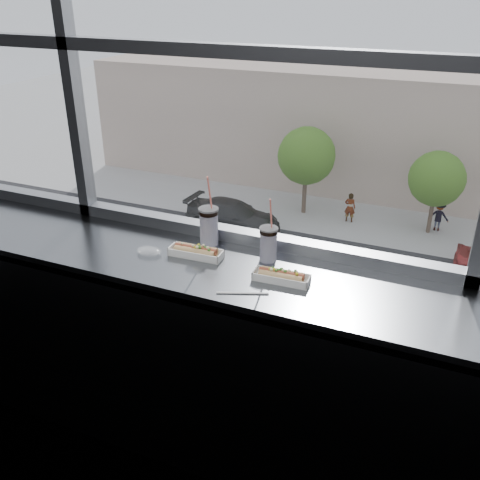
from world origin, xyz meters
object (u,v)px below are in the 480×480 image
at_px(car_far_a, 233,211).
at_px(soda_cup_left, 209,224).
at_px(hotdog_tray_right, 281,276).
at_px(car_near_a, 116,264).
at_px(pedestrian_a, 350,205).
at_px(loose_straw, 243,293).
at_px(hotdog_tray_left, 196,251).
at_px(wrapper, 149,251).
at_px(car_near_c, 426,333).
at_px(tree_center, 437,179).
at_px(car_near_b, 214,284).
at_px(tree_left, 306,156).
at_px(soda_cup_right, 268,242).
at_px(pedestrian_b, 439,213).

bearing_deg(car_far_a, soda_cup_left, -152.15).
height_order(hotdog_tray_right, car_near_a, hotdog_tray_right).
height_order(car_far_a, pedestrian_a, car_far_a).
bearing_deg(loose_straw, pedestrian_a, 78.68).
xyz_separation_m(hotdog_tray_left, wrapper, (-0.22, -0.06, -0.01)).
relative_size(car_near_c, tree_center, 1.34).
relative_size(loose_straw, car_far_a, 0.03).
bearing_deg(car_near_b, car_far_a, 17.81).
relative_size(hotdog_tray_left, tree_left, 0.05).
height_order(pedestrian_a, tree_left, tree_left).
bearing_deg(hotdog_tray_right, car_near_a, 126.92).
xyz_separation_m(car_near_b, car_near_c, (8.99, 0.00, -0.06)).
bearing_deg(soda_cup_left, soda_cup_right, -8.34).
height_order(loose_straw, car_near_c, loose_straw).
bearing_deg(pedestrian_a, car_near_a, 53.85).
height_order(car_near_b, tree_left, tree_left).
relative_size(hotdog_tray_right, pedestrian_a, 0.11).
xyz_separation_m(hotdog_tray_left, car_near_b, (-7.97, 16.24, -10.92)).
relative_size(car_near_a, tree_left, 1.17).
xyz_separation_m(soda_cup_left, loose_straw, (0.34, -0.37, -0.10)).
distance_m(wrapper, car_near_c, 19.68).
bearing_deg(pedestrian_a, pedestrian_b, -171.20).
xyz_separation_m(hotdog_tray_left, tree_left, (-7.50, 28.24, -8.40)).
height_order(hotdog_tray_right, wrapper, hotdog_tray_right).
relative_size(soda_cup_right, pedestrian_b, 0.15).
bearing_deg(soda_cup_left, car_near_b, 116.36).
height_order(soda_cup_right, tree_left, soda_cup_right).
bearing_deg(car_near_a, pedestrian_b, -48.10).
relative_size(tree_left, tree_center, 1.12).
relative_size(car_far_a, tree_left, 1.21).
distance_m(soda_cup_right, loose_straw, 0.33).
xyz_separation_m(hotdog_tray_right, car_near_b, (-8.42, 16.30, -10.92)).
bearing_deg(hotdog_tray_right, car_near_b, 114.46).
height_order(hotdog_tray_left, soda_cup_left, soda_cup_left).
relative_size(wrapper, tree_center, 0.02).
bearing_deg(tree_center, wrapper, -90.55).
bearing_deg(car_near_c, hotdog_tray_left, 168.95).
xyz_separation_m(wrapper, car_near_a, (-12.90, 16.30, -10.98)).
bearing_deg(car_near_b, pedestrian_a, -16.63).
relative_size(soda_cup_left, car_near_c, 0.05).
xyz_separation_m(car_near_c, pedestrian_b, (-0.54, 12.51, -0.04)).
distance_m(wrapper, pedestrian_b, 30.85).
bearing_deg(car_far_a, soda_cup_right, -151.54).
relative_size(hotdog_tray_right, car_far_a, 0.04).
xyz_separation_m(pedestrian_b, tree_left, (-7.97, -0.51, 2.61)).
bearing_deg(tree_left, pedestrian_a, -5.09).
bearing_deg(wrapper, hotdog_tray_left, 15.99).
xyz_separation_m(hotdog_tray_left, car_far_a, (-10.60, 24.24, -10.96)).
height_order(hotdog_tray_left, pedestrian_a, hotdog_tray_left).
xyz_separation_m(car_far_a, tree_center, (10.65, 4.00, 2.15)).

